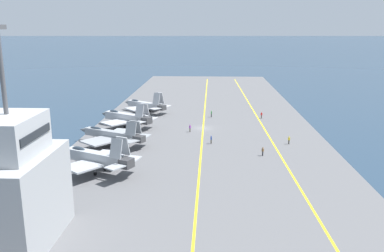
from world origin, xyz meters
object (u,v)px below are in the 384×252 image
at_px(parked_jet_nearest, 96,157).
at_px(parked_jet_third, 126,117).
at_px(crew_green_vest, 211,114).
at_px(island_tower, 10,189).
at_px(crew_blue_vest, 211,139).
at_px(crew_yellow_vest, 289,140).
at_px(parked_jet_second, 112,135).
at_px(crew_purple_vest, 190,128).
at_px(crew_brown_vest, 263,151).
at_px(crew_red_vest, 261,115).
at_px(parked_jet_fourth, 145,105).

distance_m(parked_jet_nearest, parked_jet_third, 31.82).
xyz_separation_m(crew_green_vest, island_tower, (-66.44, 22.33, 5.48)).
height_order(crew_blue_vest, crew_yellow_vest, crew_blue_vest).
bearing_deg(crew_green_vest, parked_jet_second, 142.89).
bearing_deg(island_tower, crew_green_vest, -18.58).
distance_m(parked_jet_second, crew_purple_vest, 19.23).
height_order(parked_jet_nearest, crew_yellow_vest, parked_jet_nearest).
relative_size(crew_blue_vest, island_tower, 0.07).
relative_size(crew_brown_vest, island_tower, 0.07).
distance_m(parked_jet_nearest, crew_yellow_vest, 40.15).
distance_m(crew_yellow_vest, crew_red_vest, 24.25).
bearing_deg(crew_purple_vest, crew_green_vest, -17.13).
relative_size(crew_yellow_vest, crew_brown_vest, 0.99).
xyz_separation_m(crew_yellow_vest, crew_purple_vest, (9.01, 21.20, 0.05)).
relative_size(parked_jet_third, crew_green_vest, 8.43).
bearing_deg(parked_jet_third, crew_brown_vest, -124.89).
bearing_deg(parked_jet_third, crew_blue_vest, -123.40).
bearing_deg(crew_red_vest, crew_green_vest, 85.72).
bearing_deg(crew_green_vest, parked_jet_fourth, 74.97).
relative_size(parked_jet_third, crew_blue_vest, 8.58).
distance_m(parked_jet_third, crew_yellow_vest, 39.46).
bearing_deg(crew_purple_vest, parked_jet_nearest, 152.43).
xyz_separation_m(parked_jet_nearest, parked_jet_second, (16.39, 1.26, -0.53)).
height_order(crew_blue_vest, island_tower, island_tower).
bearing_deg(crew_blue_vest, parked_jet_fourth, 31.60).
relative_size(crew_brown_vest, crew_purple_vest, 0.96).
bearing_deg(parked_jet_nearest, parked_jet_second, 4.38).
bearing_deg(parked_jet_third, crew_red_vest, -72.46).
height_order(parked_jet_nearest, parked_jet_fourth, parked_jet_nearest).
height_order(parked_jet_nearest, crew_blue_vest, parked_jet_nearest).
relative_size(crew_purple_vest, crew_red_vest, 1.01).
height_order(crew_yellow_vest, crew_purple_vest, crew_purple_vest).
bearing_deg(parked_jet_nearest, island_tower, 172.53).
distance_m(crew_blue_vest, crew_red_vest, 28.00).
height_order(crew_brown_vest, island_tower, island_tower).
bearing_deg(crew_red_vest, crew_brown_vest, 173.71).
bearing_deg(crew_brown_vest, crew_blue_vest, 52.10).
height_order(crew_green_vest, crew_red_vest, crew_green_vest).
height_order(parked_jet_second, crew_blue_vest, parked_jet_second).
height_order(parked_jet_second, crew_purple_vest, parked_jet_second).
height_order(crew_blue_vest, crew_red_vest, crew_red_vest).
distance_m(parked_jet_fourth, crew_red_vest, 32.83).
distance_m(crew_brown_vest, crew_green_vest, 34.66).
bearing_deg(crew_yellow_vest, parked_jet_fourth, 49.35).
bearing_deg(island_tower, crew_blue_vest, -28.65).
height_order(crew_purple_vest, island_tower, island_tower).
xyz_separation_m(crew_purple_vest, crew_red_vest, (15.08, -18.32, -0.01)).
height_order(parked_jet_third, crew_red_vest, parked_jet_third).
relative_size(parked_jet_second, crew_purple_vest, 9.22).
bearing_deg(crew_brown_vest, crew_yellow_vest, -38.22).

